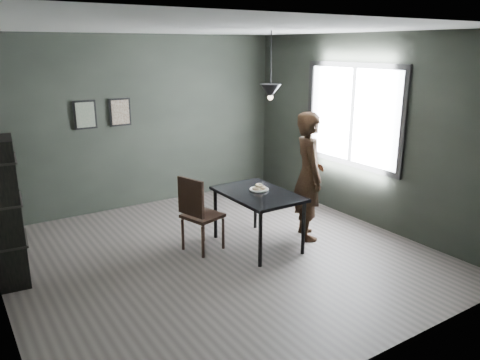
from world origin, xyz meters
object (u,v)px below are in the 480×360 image
cafe_table (258,198)px  pendant_lamp (270,91)px  shelf_unit (6,213)px  woman (309,176)px  white_plate (259,190)px  wood_chair (197,210)px

cafe_table → pendant_lamp: pendant_lamp is taller
cafe_table → shelf_unit: size_ratio=0.72×
woman → shelf_unit: (-3.68, 0.82, -0.05)m
white_plate → wood_chair: (-0.84, 0.19, -0.18)m
white_plate → shelf_unit: shelf_unit is taller
wood_chair → white_plate: bearing=-28.7°
pendant_lamp → shelf_unit: bearing=169.3°
cafe_table → woman: (0.76, -0.12, 0.22)m
white_plate → shelf_unit: size_ratio=0.14×
cafe_table → white_plate: white_plate is taller
white_plate → shelf_unit: 3.06m
white_plate → wood_chair: wood_chair is taller
cafe_table → wood_chair: size_ratio=1.18×
shelf_unit → pendant_lamp: pendant_lamp is taller
white_plate → pendant_lamp: pendant_lamp is taller
wood_chair → woman: bearing=-30.1°
woman → shelf_unit: 3.77m
woman → pendant_lamp: size_ratio=2.05×
white_plate → woman: 0.73m
woman → shelf_unit: woman is taller
wood_chair → shelf_unit: size_ratio=0.61×
cafe_table → pendant_lamp: (0.25, 0.10, 1.38)m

